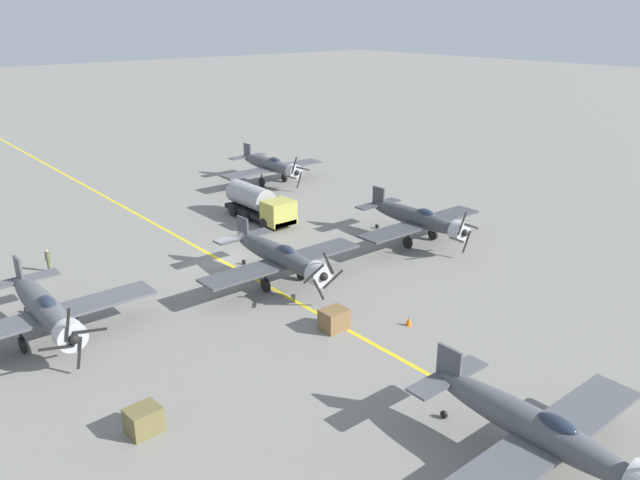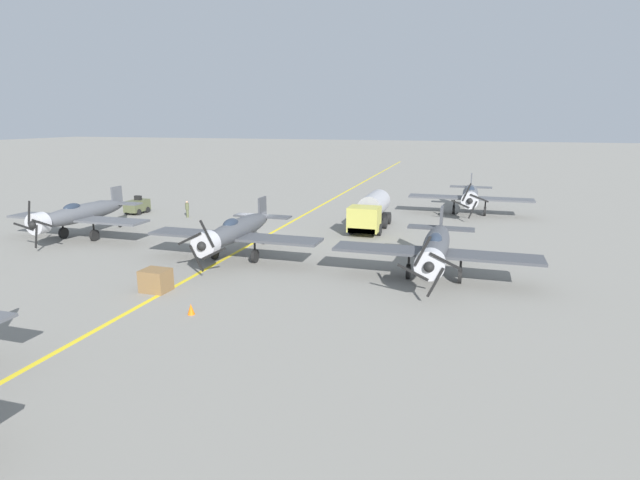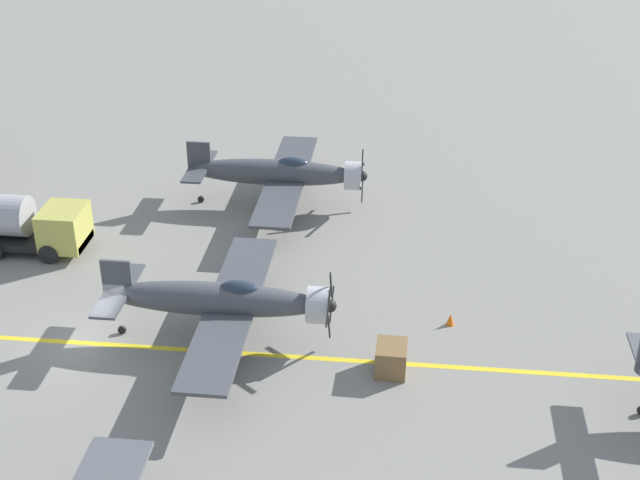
{
  "view_description": "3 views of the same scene",
  "coord_description": "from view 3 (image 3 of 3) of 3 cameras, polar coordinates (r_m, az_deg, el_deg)",
  "views": [
    {
      "loc": [
        21.85,
        37.05,
        17.38
      ],
      "look_at": [
        -3.48,
        6.53,
        2.88
      ],
      "focal_mm": 35.0,
      "sensor_mm": 36.0,
      "label": 1
    },
    {
      "loc": [
        -15.92,
        35.24,
        9.32
      ],
      "look_at": [
        -7.32,
        7.02,
        2.19
      ],
      "focal_mm": 28.0,
      "sensor_mm": 36.0,
      "label": 2
    },
    {
      "loc": [
        30.19,
        12.99,
        22.0
      ],
      "look_at": [
        -3.34,
        9.3,
        3.82
      ],
      "focal_mm": 50.0,
      "sensor_mm": 36.0,
      "label": 3
    }
  ],
  "objects": [
    {
      "name": "taxiway_stripe",
      "position": [
        39.55,
        -14.15,
        -6.46
      ],
      "size": [
        0.3,
        160.0,
        0.01
      ],
      "primitive_type": "cube",
      "color": "yellow",
      "rests_on": "ground"
    },
    {
      "name": "fuel_tanker",
      "position": [
        47.5,
        -19.34,
        1.06
      ],
      "size": [
        2.68,
        8.0,
        2.98
      ],
      "color": "black",
      "rests_on": "ground"
    },
    {
      "name": "traffic_cone",
      "position": [
        39.86,
        8.34,
        -5.05
      ],
      "size": [
        0.36,
        0.36,
        0.55
      ],
      "primitive_type": "cone",
      "color": "orange",
      "rests_on": "ground"
    },
    {
      "name": "airplane_mid_center",
      "position": [
        37.73,
        -6.24,
        -3.86
      ],
      "size": [
        12.0,
        9.98,
        3.65
      ],
      "rotation": [
        0.0,
        0.0,
        -0.22
      ],
      "color": "#44474C",
      "rests_on": "ground"
    },
    {
      "name": "ground_plane",
      "position": [
        39.55,
        -14.15,
        -6.46
      ],
      "size": [
        400.0,
        400.0,
        0.0
      ],
      "primitive_type": "plane",
      "color": "gray"
    },
    {
      "name": "airplane_mid_left",
      "position": [
        49.15,
        -2.57,
        4.3
      ],
      "size": [
        12.0,
        9.98,
        3.68
      ],
      "rotation": [
        0.0,
        0.0,
        -0.31
      ],
      "color": "#404348",
      "rests_on": "ground"
    },
    {
      "name": "supply_crate_mid_lane",
      "position": [
        36.56,
        4.57,
        -7.56
      ],
      "size": [
        1.52,
        1.28,
        1.25
      ],
      "primitive_type": "cube",
      "rotation": [
        0.0,
        0.0,
        -0.02
      ],
      "color": "brown",
      "rests_on": "ground"
    }
  ]
}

